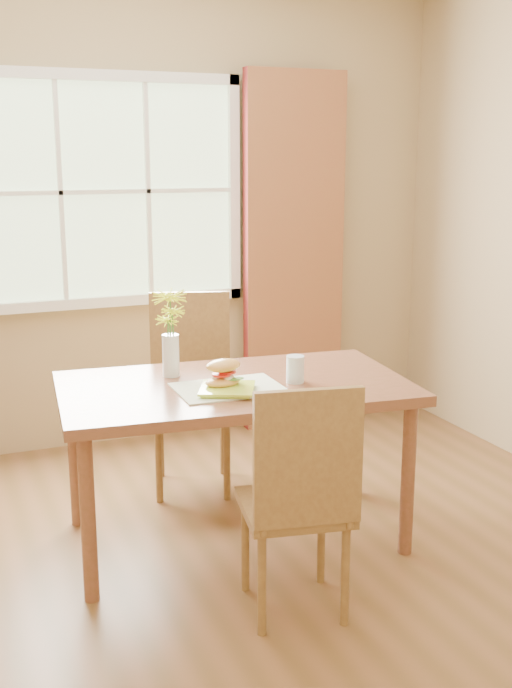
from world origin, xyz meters
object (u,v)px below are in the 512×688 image
object	(u,v)px
flower_vase	(170,325)
dining_table	(235,400)
water_glass	(295,370)
chair_far	(191,381)
chair_near	(300,492)
croissant_sandwich	(223,373)

from	to	relation	value
flower_vase	dining_table	bearing A→B (deg)	-44.32
water_glass	flower_vase	bearing A→B (deg)	147.31
dining_table	chair_far	xyz separation A→B (m)	(0.03, 0.70, -0.11)
chair_near	croissant_sandwich	world-z (taller)	chair_near
water_glass	flower_vase	distance (m)	0.59
dining_table	chair_far	bearing A→B (deg)	93.87
croissant_sandwich	water_glass	size ratio (longest dim) A/B	1.48
water_glass	flower_vase	world-z (taller)	flower_vase
dining_table	water_glass	world-z (taller)	water_glass
dining_table	chair_far	distance (m)	0.71
dining_table	chair_far	world-z (taller)	chair_far
chair_near	flower_vase	world-z (taller)	flower_vase
dining_table	flower_vase	distance (m)	0.44
chair_near	croissant_sandwich	xyz separation A→B (m)	(-0.07, 0.62, 0.30)
chair_near	flower_vase	xyz separation A→B (m)	(-0.21, 0.92, 0.46)
croissant_sandwich	flower_vase	size ratio (longest dim) A/B	0.45
dining_table	croissant_sandwich	xyz separation A→B (m)	(-0.08, -0.08, 0.15)
dining_table	flower_vase	bearing A→B (deg)	141.65
croissant_sandwich	flower_vase	world-z (taller)	flower_vase
dining_table	water_glass	xyz separation A→B (m)	(0.25, -0.09, 0.13)
chair_near	water_glass	size ratio (longest dim) A/B	7.87
chair_near	dining_table	bearing A→B (deg)	99.58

